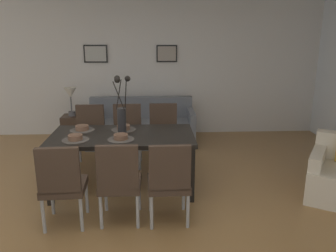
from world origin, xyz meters
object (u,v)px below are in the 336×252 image
Objects in this scene: dining_chair_far_left at (119,179)px; bowl_near_right at (82,127)px; dining_table at (123,140)px; framed_picture_center at (167,54)px; side_table at (73,130)px; bowl_far_right at (123,127)px; sofa at (141,128)px; dining_chair_near_left at (62,182)px; dining_chair_mid_right at (163,131)px; bowl_near_left at (75,137)px; framed_picture_left at (96,54)px; centerpiece_vase at (122,113)px; dining_chair_near_right at (90,133)px; table_lamp at (70,95)px; dining_chair_far_right at (127,132)px; dining_chair_mid_left at (169,179)px; bowl_far_left at (121,136)px.

bowl_near_right is at bearing 118.46° from dining_chair_far_left.
framed_picture_center is at bearing 74.85° from dining_table.
framed_picture_center reaches higher than side_table.
bowl_far_right is 1.76m from sofa.
framed_picture_center is at bearing 79.05° from dining_chair_far_left.
dining_chair_near_left is 1.00× the size of dining_chair_mid_right.
bowl_near_left is 0.33× the size of side_table.
dining_chair_mid_right reaches higher than bowl_far_right.
side_table is 1.18× the size of framed_picture_left.
dining_chair_mid_right reaches higher than dining_table.
framed_picture_left reaches higher than dining_chair_near_left.
framed_picture_left is (0.39, 0.57, 1.31)m from side_table.
centerpiece_vase is 2.31m from side_table.
table_lamp reaches higher than dining_chair_near_right.
framed_picture_left reaches higher than bowl_near_left.
side_table is (-1.09, 2.74, -0.25)m from dining_chair_far_left.
dining_chair_far_right is 5.41× the size of bowl_near_left.
bowl_near_right is 1.00× the size of bowl_far_right.
bowl_near_right is at bearing 180.00° from bowl_far_right.
sofa is at bearing 80.11° from dining_chair_far_right.
dining_chair_far_right is 2.35× the size of framed_picture_center.
centerpiece_vase reaches higher than bowl_near_right.
dining_chair_far_right is 1.77× the size of side_table.
bowl_near_left is 2.80m from framed_picture_left.
bowl_near_left is at bearing -142.45° from bowl_far_right.
dining_chair_mid_left is 1.00× the size of dining_chair_mid_right.
dining_chair_far_right is 2.04m from framed_picture_left.
dining_table is 0.95× the size of sofa.
framed_picture_center is (1.73, 0.57, 0.68)m from table_lamp.
framed_picture_left is at bearing 101.89° from dining_chair_far_left.
dining_chair_far_right is at bearing -99.89° from sofa.
centerpiece_vase is 0.32m from bowl_far_right.
dining_chair_mid_left reaches higher than dining_table.
table_lamp is at bearing 107.05° from bowl_near_right.
framed_picture_center is at bearing 18.23° from table_lamp.
dining_table is 2.72m from framed_picture_left.
dining_chair_mid_left and dining_chair_mid_right have the same top height.
side_table is (-1.06, 1.04, -0.25)m from dining_chair_far_right.
bowl_far_left reaches higher than dining_table.
centerpiece_vase reaches higher than dining_chair_far_left.
dining_chair_near_right is at bearing 124.00° from centerpiece_vase.
dining_chair_far_right is 1.11m from bowl_far_left.
framed_picture_left is at bearing 55.52° from side_table.
bowl_near_right is 0.43× the size of framed_picture_center.
dining_chair_near_right is 1.22m from bowl_far_left.
side_table is 1.33× the size of framed_picture_center.
dining_chair_mid_left is 5.41× the size of bowl_near_left.
dining_table is 4.10× the size of framed_picture_left.
dining_chair_far_left is 2.74m from sofa.
bowl_far_right is 2.49m from framed_picture_center.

